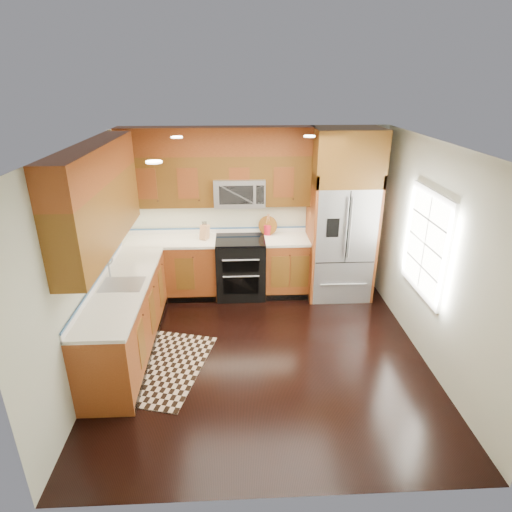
{
  "coord_description": "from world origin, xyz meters",
  "views": [
    {
      "loc": [
        -0.31,
        -4.5,
        3.26
      ],
      "look_at": [
        -0.06,
        0.6,
        1.11
      ],
      "focal_mm": 30.0,
      "sensor_mm": 36.0,
      "label": 1
    }
  ],
  "objects_px": {
    "range": "(241,267)",
    "utensil_crock": "(268,228)",
    "refrigerator": "(342,216)",
    "knife_block": "(205,232)",
    "rug": "(166,367)"
  },
  "relations": [
    {
      "from": "range",
      "to": "utensil_crock",
      "type": "distance_m",
      "value": 0.76
    },
    {
      "from": "refrigerator",
      "to": "utensil_crock",
      "type": "height_order",
      "value": "refrigerator"
    },
    {
      "from": "range",
      "to": "knife_block",
      "type": "distance_m",
      "value": 0.8
    },
    {
      "from": "refrigerator",
      "to": "rug",
      "type": "xyz_separation_m",
      "value": [
        -2.5,
        -1.82,
        -1.3
      ]
    },
    {
      "from": "refrigerator",
      "to": "rug",
      "type": "distance_m",
      "value": 3.35
    },
    {
      "from": "knife_block",
      "to": "refrigerator",
      "type": "bearing_deg",
      "value": -2.73
    },
    {
      "from": "rug",
      "to": "refrigerator",
      "type": "bearing_deg",
      "value": 50.84
    },
    {
      "from": "range",
      "to": "utensil_crock",
      "type": "relative_size",
      "value": 2.82
    },
    {
      "from": "rug",
      "to": "knife_block",
      "type": "xyz_separation_m",
      "value": [
        0.41,
        1.92,
        1.05
      ]
    },
    {
      "from": "rug",
      "to": "utensil_crock",
      "type": "distance_m",
      "value": 2.7
    },
    {
      "from": "range",
      "to": "refrigerator",
      "type": "height_order",
      "value": "refrigerator"
    },
    {
      "from": "refrigerator",
      "to": "knife_block",
      "type": "bearing_deg",
      "value": 177.27
    },
    {
      "from": "knife_block",
      "to": "utensil_crock",
      "type": "xyz_separation_m",
      "value": [
        0.98,
        0.15,
        0.0
      ]
    },
    {
      "from": "rug",
      "to": "utensil_crock",
      "type": "xyz_separation_m",
      "value": [
        1.39,
        2.07,
        1.05
      ]
    },
    {
      "from": "rug",
      "to": "utensil_crock",
      "type": "relative_size",
      "value": 4.3
    }
  ]
}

